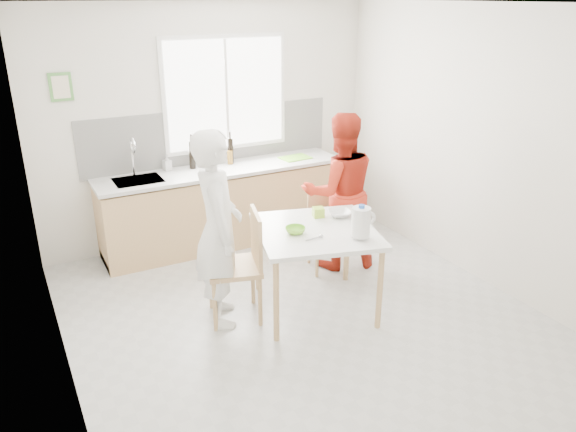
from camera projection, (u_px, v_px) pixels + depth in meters
name	position (u px, v px, depth m)	size (l,w,h in m)	color
ground	(305.00, 319.00, 5.11)	(4.50, 4.50, 0.00)	#B7B7B2
room_shell	(308.00, 143.00, 4.50)	(4.50, 4.50, 4.50)	silver
window	(226.00, 94.00, 6.40)	(1.50, 0.06, 1.30)	white
backsplash	(211.00, 136.00, 6.50)	(3.00, 0.02, 0.65)	white
picture_frame	(61.00, 87.00, 5.57)	(0.22, 0.03, 0.28)	#529644
kitchen_counter	(223.00, 209.00, 6.55)	(2.84, 0.64, 1.37)	tan
dining_table	(316.00, 237.00, 5.05)	(1.28, 1.28, 0.80)	white
chair_left	(242.00, 261.00, 4.98)	(0.57, 0.57, 1.00)	tan
chair_far	(327.00, 226.00, 5.96)	(0.48, 0.48, 0.84)	tan
person_white	(218.00, 229.00, 4.82)	(0.64, 0.42, 1.76)	white
person_red	(340.00, 192.00, 5.86)	(0.81, 0.63, 1.67)	red
bowl_green	(295.00, 230.00, 4.93)	(0.18, 0.18, 0.06)	#7CCE2F
bowl_white	(340.00, 214.00, 5.30)	(0.22, 0.22, 0.05)	silver
milk_jug	(361.00, 222.00, 4.78)	(0.22, 0.16, 0.28)	white
green_box	(318.00, 212.00, 5.28)	(0.10, 0.10, 0.09)	#98C62D
spoon	(314.00, 238.00, 4.80)	(0.01, 0.01, 0.16)	#A5A5AA
cutting_board	(295.00, 158.00, 6.74)	(0.35, 0.25, 0.01)	#76CD2F
wine_bottle_a	(192.00, 155.00, 6.30)	(0.07, 0.07, 0.32)	black
wine_bottle_b	(230.00, 151.00, 6.49)	(0.07, 0.07, 0.30)	black
jar_amber	(230.00, 157.00, 6.48)	(0.06, 0.06, 0.16)	olive
soap_bottle	(167.00, 163.00, 6.25)	(0.08, 0.08, 0.18)	#999999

